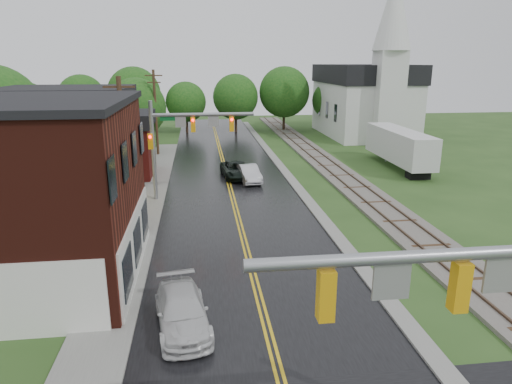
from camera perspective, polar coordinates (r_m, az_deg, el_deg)
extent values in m
cube|color=black|center=(37.02, -3.31, 0.63)|extent=(10.00, 90.00, 0.02)
cube|color=gray|center=(42.50, 3.51, 2.64)|extent=(0.80, 70.00, 0.12)
cube|color=gray|center=(32.39, -13.70, -2.09)|extent=(2.40, 50.00, 0.12)
cube|color=silver|center=(22.45, -14.72, -6.26)|extent=(0.10, 9.50, 3.00)
cube|color=tan|center=(33.45, -22.08, 3.44)|extent=(8.00, 7.00, 6.40)
cube|color=#3F0F0C|center=(42.03, -17.62, 4.84)|extent=(7.00, 6.00, 4.40)
cube|color=silver|center=(64.91, 13.20, 10.03)|extent=(10.00, 16.00, 7.00)
cube|color=black|center=(64.62, 13.47, 14.17)|extent=(10.40, 16.40, 2.40)
cube|color=silver|center=(57.32, 16.09, 11.10)|extent=(3.20, 3.20, 11.00)
cone|color=silver|center=(57.44, 16.91, 21.06)|extent=(4.40, 4.40, 9.00)
cube|color=#59544C|center=(43.54, 9.48, 2.91)|extent=(3.20, 80.00, 0.20)
cube|color=#4C3828|center=(43.32, 8.58, 3.07)|extent=(0.10, 80.00, 0.12)
cube|color=#4C3828|center=(43.72, 10.40, 3.11)|extent=(0.10, 80.00, 0.12)
cylinder|color=gray|center=(9.48, 20.83, -7.49)|extent=(7.20, 0.26, 0.26)
cube|color=orange|center=(10.10, 24.11, -10.74)|extent=(0.32, 0.30, 1.05)
cube|color=orange|center=(9.05, 8.73, -12.61)|extent=(0.32, 0.30, 1.05)
cube|color=gray|center=(10.48, 28.34, -9.12)|extent=(0.75, 0.06, 0.75)
cube|color=gray|center=(9.38, 16.56, -10.69)|extent=(0.75, 0.06, 0.75)
cylinder|color=gray|center=(33.37, -12.71, 4.90)|extent=(0.28, 0.28, 7.20)
cylinder|color=gray|center=(32.82, -6.65, 9.60)|extent=(7.20, 0.26, 0.26)
cube|color=orange|center=(32.91, -7.87, 8.34)|extent=(0.32, 0.30, 1.05)
cube|color=orange|center=(32.99, -3.07, 8.49)|extent=(0.32, 0.30, 1.05)
cube|color=gray|center=(32.90, -9.41, 8.63)|extent=(0.75, 0.06, 0.75)
cube|color=gray|center=(32.89, -5.35, 8.77)|extent=(0.75, 0.06, 0.75)
cube|color=#0C5926|center=(32.91, -10.69, 9.01)|extent=(1.40, 0.04, 0.30)
sphere|color=#FF0C0C|center=(32.69, -7.90, 8.88)|extent=(0.20, 0.20, 0.20)
cylinder|color=#382616|center=(28.48, -16.13, 4.64)|extent=(0.28, 0.28, 9.00)
cube|color=#382616|center=(28.02, -16.75, 12.48)|extent=(1.80, 0.12, 0.12)
cube|color=#382616|center=(28.06, -16.64, 11.06)|extent=(1.40, 0.12, 0.12)
cylinder|color=#382616|center=(50.10, -12.42, 9.57)|extent=(0.28, 0.28, 9.00)
cube|color=#382616|center=(49.84, -12.70, 14.02)|extent=(1.80, 0.12, 0.12)
cube|color=#382616|center=(49.87, -12.65, 13.22)|extent=(1.40, 0.12, 0.12)
cylinder|color=black|center=(41.55, -29.19, 2.73)|extent=(0.36, 0.36, 3.42)
sphere|color=#154714|center=(40.42, -29.28, 7.49)|extent=(5.32, 5.32, 5.32)
cylinder|color=black|center=(47.84, -21.24, 4.75)|extent=(0.36, 0.36, 2.70)
sphere|color=#154714|center=(47.37, -21.64, 8.66)|extent=(6.00, 6.00, 6.00)
sphere|color=#154714|center=(46.90, -20.98, 8.01)|extent=(4.20, 4.20, 4.20)
cylinder|color=black|center=(52.72, -14.43, 6.38)|extent=(0.36, 0.36, 2.88)
sphere|color=#154714|center=(52.27, -14.70, 10.18)|extent=(6.40, 6.40, 6.40)
sphere|color=#154714|center=(51.86, -14.05, 9.56)|extent=(4.48, 4.48, 4.48)
imported|color=black|center=(39.84, -2.48, 2.77)|extent=(2.78, 5.17, 1.38)
imported|color=silver|center=(38.45, -0.90, 2.31)|extent=(1.94, 4.37, 1.39)
imported|color=silver|center=(18.12, -9.24, -14.51)|extent=(2.50, 4.83, 1.34)
cube|color=black|center=(42.04, 19.58, 2.15)|extent=(1.84, 1.22, 0.80)
cylinder|color=gray|center=(48.26, 15.93, 4.16)|extent=(0.16, 0.16, 0.80)
cube|color=silver|center=(45.41, 17.46, 5.64)|extent=(2.55, 11.27, 2.81)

